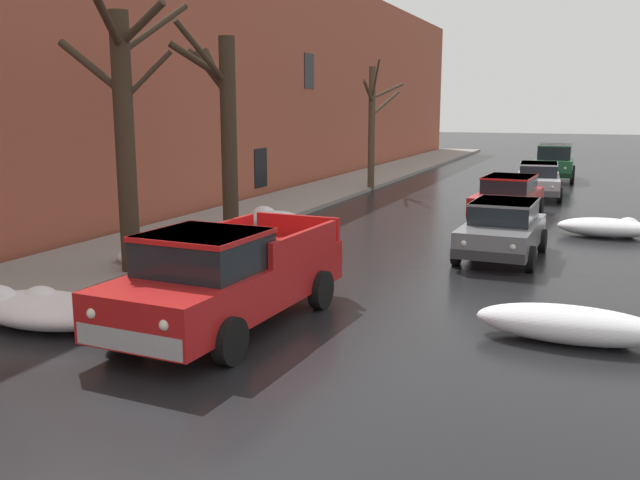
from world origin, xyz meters
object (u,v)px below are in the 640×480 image
(pickup_truck_red_approaching_near_lane, at_px, (226,277))
(sedan_grey_parked_kerbside_close, at_px, (503,228))
(sedan_silver_parked_far_down_block, at_px, (538,179))
(bare_tree_mid_block, at_px, (225,126))
(bare_tree_far_down_block, at_px, (373,123))
(sedan_red_parked_kerbside_mid, at_px, (508,196))
(bare_tree_second_along_sidewalk, at_px, (125,131))
(suv_green_queued_behind_truck, at_px, (554,161))

(pickup_truck_red_approaching_near_lane, bearing_deg, sedan_grey_parked_kerbside_close, 64.00)
(pickup_truck_red_approaching_near_lane, relative_size, sedan_grey_parked_kerbside_close, 1.38)
(sedan_silver_parked_far_down_block, bearing_deg, bare_tree_mid_block, -118.95)
(sedan_grey_parked_kerbside_close, xyz_separation_m, sedan_silver_parked_far_down_block, (-0.19, 12.45, 0.00))
(bare_tree_far_down_block, bearing_deg, bare_tree_mid_block, -90.77)
(pickup_truck_red_approaching_near_lane, xyz_separation_m, sedan_silver_parked_far_down_block, (3.42, 19.85, -0.13))
(sedan_red_parked_kerbside_mid, bearing_deg, pickup_truck_red_approaching_near_lane, -102.10)
(sedan_silver_parked_far_down_block, bearing_deg, bare_tree_second_along_sidewalk, -112.06)
(bare_tree_mid_block, relative_size, suv_green_queued_behind_truck, 1.26)
(sedan_silver_parked_far_down_block, relative_size, suv_green_queued_behind_truck, 0.98)
(bare_tree_mid_block, relative_size, sedan_red_parked_kerbside_mid, 1.32)
(pickup_truck_red_approaching_near_lane, relative_size, suv_green_queued_behind_truck, 1.16)
(bare_tree_second_along_sidewalk, height_order, suv_green_queued_behind_truck, bare_tree_second_along_sidewalk)
(bare_tree_mid_block, distance_m, bare_tree_far_down_block, 12.74)
(sedan_red_parked_kerbside_mid, bearing_deg, bare_tree_second_along_sidewalk, -120.09)
(bare_tree_far_down_block, relative_size, sedan_silver_parked_far_down_block, 1.24)
(pickup_truck_red_approaching_near_lane, height_order, sedan_silver_parked_far_down_block, pickup_truck_red_approaching_near_lane)
(bare_tree_mid_block, bearing_deg, sedan_red_parked_kerbside_mid, 45.97)
(bare_tree_second_along_sidewalk, relative_size, pickup_truck_red_approaching_near_lane, 1.12)
(bare_tree_far_down_block, xyz_separation_m, sedan_silver_parked_far_down_block, (7.07, 0.36, -2.26))
(sedan_silver_parked_far_down_block, bearing_deg, suv_green_queued_behind_truck, 88.54)
(bare_tree_second_along_sidewalk, distance_m, sedan_silver_parked_far_down_block, 19.10)
(bare_tree_mid_block, relative_size, sedan_grey_parked_kerbside_close, 1.50)
(bare_tree_far_down_block, distance_m, sedan_grey_parked_kerbside_close, 14.29)
(bare_tree_second_along_sidewalk, relative_size, suv_green_queued_behind_truck, 1.29)
(bare_tree_far_down_block, bearing_deg, pickup_truck_red_approaching_near_lane, -79.37)
(bare_tree_second_along_sidewalk, bearing_deg, sedan_grey_parked_kerbside_close, 34.93)
(pickup_truck_red_approaching_near_lane, bearing_deg, suv_green_queued_behind_truck, 82.42)
(pickup_truck_red_approaching_near_lane, xyz_separation_m, suv_green_queued_behind_truck, (3.60, 27.06, 0.11))
(bare_tree_mid_block, distance_m, pickup_truck_red_approaching_near_lane, 8.10)
(bare_tree_second_along_sidewalk, xyz_separation_m, bare_tree_mid_block, (-0.13, 4.46, -0.02))
(sedan_silver_parked_far_down_block, bearing_deg, pickup_truck_red_approaching_near_lane, -99.76)
(sedan_grey_parked_kerbside_close, height_order, sedan_silver_parked_far_down_block, same)
(bare_tree_second_along_sidewalk, bearing_deg, sedan_red_parked_kerbside_mid, 59.91)
(sedan_red_parked_kerbside_mid, height_order, sedan_silver_parked_far_down_block, same)
(bare_tree_second_along_sidewalk, height_order, sedan_silver_parked_far_down_block, bare_tree_second_along_sidewalk)
(suv_green_queued_behind_truck, bearing_deg, pickup_truck_red_approaching_near_lane, -97.58)
(bare_tree_second_along_sidewalk, distance_m, suv_green_queued_behind_truck, 25.91)
(bare_tree_second_along_sidewalk, bearing_deg, bare_tree_mid_block, 91.71)
(pickup_truck_red_approaching_near_lane, xyz_separation_m, sedan_red_parked_kerbside_mid, (2.95, 13.77, -0.13))
(bare_tree_second_along_sidewalk, relative_size, sedan_silver_parked_far_down_block, 1.32)
(sedan_grey_parked_kerbside_close, bearing_deg, sedan_red_parked_kerbside_mid, 95.88)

